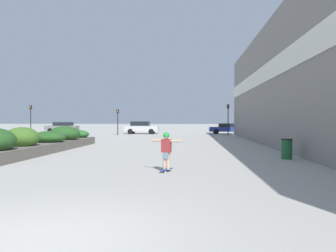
# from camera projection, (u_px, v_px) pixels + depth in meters

# --- Properties ---
(ground_plane) EXTENTS (300.00, 300.00, 0.00)m
(ground_plane) POSITION_uv_depth(u_px,v_px,m) (46.00, 240.00, 4.86)
(ground_plane) COLOR #A3A099
(building_wall_right) EXTENTS (0.67, 39.26, 8.46)m
(building_wall_right) POSITION_uv_depth(u_px,v_px,m) (282.00, 79.00, 19.65)
(building_wall_right) COLOR gray
(building_wall_right) RESTS_ON ground_plane
(planter_box) EXTENTS (1.97, 12.53, 1.45)m
(planter_box) POSITION_uv_depth(u_px,v_px,m) (44.00, 141.00, 18.40)
(planter_box) COLOR #605B54
(planter_box) RESTS_ON ground_plane
(skateboard) EXTENTS (0.45, 0.74, 0.09)m
(skateboard) POSITION_uv_depth(u_px,v_px,m) (166.00, 170.00, 11.26)
(skateboard) COLOR navy
(skateboard) RESTS_ON ground_plane
(skateboarder) EXTENTS (1.13, 0.51, 1.27)m
(skateboarder) POSITION_uv_depth(u_px,v_px,m) (166.00, 147.00, 11.24)
(skateboarder) COLOR tan
(skateboarder) RESTS_ON skateboard
(trash_bin) EXTENTS (0.50, 0.50, 0.92)m
(trash_bin) POSITION_uv_depth(u_px,v_px,m) (287.00, 149.00, 14.94)
(trash_bin) COLOR #1E5B33
(trash_bin) RESTS_ON ground_plane
(car_leftmost) EXTENTS (4.51, 1.95, 1.50)m
(car_leftmost) POSITION_uv_depth(u_px,v_px,m) (317.00, 128.00, 42.01)
(car_leftmost) COLOR navy
(car_leftmost) RESTS_ON ground_plane
(car_center_left) EXTENTS (4.40, 1.99, 1.36)m
(car_center_left) POSITION_uv_depth(u_px,v_px,m) (227.00, 128.00, 42.25)
(car_center_left) COLOR navy
(car_center_left) RESTS_ON ground_plane
(car_center_right) EXTENTS (4.40, 1.88, 1.50)m
(car_center_right) POSITION_uv_depth(u_px,v_px,m) (62.00, 127.00, 46.04)
(car_center_right) COLOR slate
(car_center_right) RESTS_ON ground_plane
(car_rightmost) EXTENTS (4.31, 1.96, 1.62)m
(car_rightmost) POSITION_uv_depth(u_px,v_px,m) (141.00, 127.00, 42.32)
(car_rightmost) COLOR #BCBCC1
(car_rightmost) RESTS_ON ground_plane
(traffic_light_left) EXTENTS (0.28, 0.30, 3.09)m
(traffic_light_left) POSITION_uv_depth(u_px,v_px,m) (118.00, 117.00, 39.44)
(traffic_light_left) COLOR black
(traffic_light_left) RESTS_ON ground_plane
(traffic_light_right) EXTENTS (0.28, 0.30, 3.61)m
(traffic_light_right) POSITION_uv_depth(u_px,v_px,m) (228.00, 114.00, 37.88)
(traffic_light_right) COLOR black
(traffic_light_right) RESTS_ON ground_plane
(traffic_light_far_left) EXTENTS (0.28, 0.30, 3.63)m
(traffic_light_far_left) POSITION_uv_depth(u_px,v_px,m) (31.00, 115.00, 40.34)
(traffic_light_far_left) COLOR black
(traffic_light_far_left) RESTS_ON ground_plane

